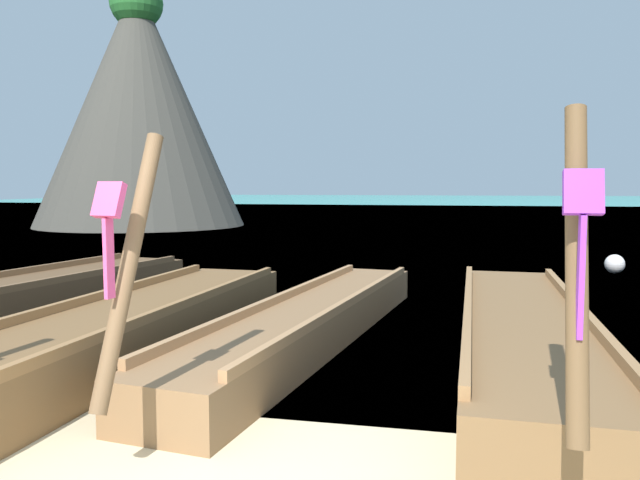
% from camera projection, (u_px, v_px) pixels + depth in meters
% --- Properties ---
extents(sea_water, '(120.00, 120.00, 0.00)m').
position_uv_depth(sea_water, '(437.00, 205.00, 63.71)').
color(sea_water, '#2DB29E').
rests_on(sea_water, ground).
extents(longtail_boat_yellow_ribbon, '(2.47, 7.26, 2.39)m').
position_uv_depth(longtail_boat_yellow_ribbon, '(16.00, 298.00, 9.35)').
color(longtail_boat_yellow_ribbon, brown).
rests_on(longtail_boat_yellow_ribbon, ground).
extents(longtail_boat_orange_ribbon, '(1.69, 7.29, 2.41)m').
position_uv_depth(longtail_boat_orange_ribbon, '(126.00, 331.00, 7.16)').
color(longtail_boat_orange_ribbon, brown).
rests_on(longtail_boat_orange_ribbon, ground).
extents(longtail_boat_pink_ribbon, '(1.93, 7.52, 2.36)m').
position_uv_depth(longtail_boat_pink_ribbon, '(311.00, 322.00, 7.82)').
color(longtail_boat_pink_ribbon, olive).
rests_on(longtail_boat_pink_ribbon, ground).
extents(longtail_boat_violet_ribbon, '(1.47, 6.99, 2.43)m').
position_uv_depth(longtail_boat_violet_ribbon, '(523.00, 338.00, 6.76)').
color(longtail_boat_violet_ribbon, brown).
rests_on(longtail_boat_violet_ribbon, ground).
extents(karst_rock, '(10.37, 10.00, 11.95)m').
position_uv_depth(karst_rock, '(134.00, 109.00, 30.17)').
color(karst_rock, '#47443D').
rests_on(karst_rock, ground).
extents(mooring_buoy_near, '(0.43, 0.43, 0.43)m').
position_uv_depth(mooring_buoy_near, '(615.00, 264.00, 13.87)').
color(mooring_buoy_near, white).
rests_on(mooring_buoy_near, sea_water).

